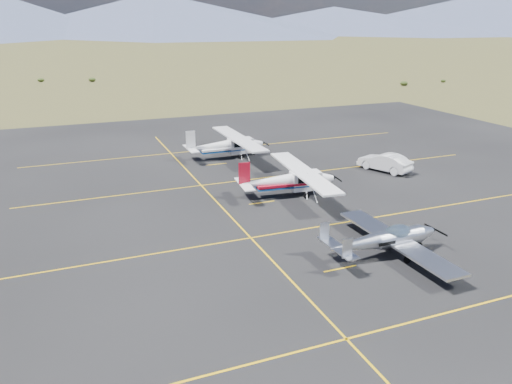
{
  "coord_description": "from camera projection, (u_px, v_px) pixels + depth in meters",
  "views": [
    {
      "loc": [
        -16.06,
        -23.97,
        12.59
      ],
      "look_at": [
        -4.22,
        5.58,
        1.6
      ],
      "focal_mm": 35.0,
      "sensor_mm": 36.0,
      "label": 1
    }
  ],
  "objects": [
    {
      "name": "aircraft_low_wing",
      "position": [
        387.0,
        239.0,
        27.88
      ],
      "size": [
        6.83,
        9.55,
        2.08
      ],
      "rotation": [
        0.0,
        0.0,
        0.02
      ],
      "color": "silver",
      "rests_on": "apron"
    },
    {
      "name": "aircraft_cessna",
      "position": [
        289.0,
        180.0,
        37.4
      ],
      "size": [
        6.81,
        11.31,
        2.85
      ],
      "rotation": [
        0.0,
        0.0,
        -0.1
      ],
      "color": "white",
      "rests_on": "apron"
    },
    {
      "name": "ground",
      "position": [
        353.0,
        235.0,
        30.79
      ],
      "size": [
        1600.0,
        1600.0,
        0.0
      ],
      "primitive_type": "plane",
      "color": "#383D1C",
      "rests_on": "ground"
    },
    {
      "name": "aircraft_plain",
      "position": [
        227.0,
        145.0,
        47.69
      ],
      "size": [
        6.89,
        11.48,
        2.92
      ],
      "rotation": [
        0.0,
        0.0,
        0.0
      ],
      "color": "white",
      "rests_on": "apron"
    },
    {
      "name": "apron",
      "position": [
        302.0,
        200.0,
        36.93
      ],
      "size": [
        72.0,
        72.0,
        0.02
      ],
      "primitive_type": "cube",
      "color": "black",
      "rests_on": "ground"
    },
    {
      "name": "sedan",
      "position": [
        385.0,
        162.0,
        43.74
      ],
      "size": [
        3.38,
        5.03,
        1.57
      ],
      "primitive_type": "imported",
      "rotation": [
        0.0,
        0.0,
        3.54
      ],
      "color": "silver",
      "rests_on": "apron"
    }
  ]
}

